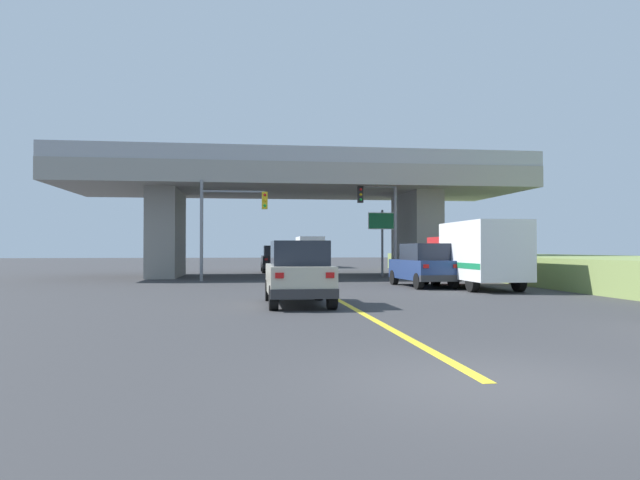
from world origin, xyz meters
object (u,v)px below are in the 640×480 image
object	(u,v)px
traffic_signal_nearside	(384,214)
semi_truck_distant	(309,251)
suv_crossing	(423,265)
box_truck	(477,254)
sedan_oncoming	(275,259)
traffic_signal_farside	(225,216)
suv_lead	(298,273)
highway_sign	(382,227)

from	to	relation	value
traffic_signal_nearside	semi_truck_distant	xyz separation A→B (m)	(-1.99, 22.40, -2.29)
suv_crossing	box_truck	distance (m)	2.56
traffic_signal_nearside	sedan_oncoming	bearing A→B (deg)	119.05
traffic_signal_nearside	traffic_signal_farside	size ratio (longest dim) A/B	1.10
suv_crossing	box_truck	world-z (taller)	box_truck
suv_lead	traffic_signal_farside	distance (m)	14.74
semi_truck_distant	traffic_signal_farside	bearing A→B (deg)	-107.26
suv_lead	traffic_signal_nearside	size ratio (longest dim) A/B	0.70
suv_crossing	semi_truck_distant	size ratio (longest dim) A/B	0.70
suv_lead	semi_truck_distant	bearing A→B (deg)	83.26
traffic_signal_nearside	semi_truck_distant	size ratio (longest dim) A/B	0.92
traffic_signal_nearside	semi_truck_distant	world-z (taller)	traffic_signal_nearside
box_truck	traffic_signal_nearside	xyz separation A→B (m)	(-2.14, 8.66, 2.28)
suv_crossing	sedan_oncoming	size ratio (longest dim) A/B	1.01
suv_lead	sedan_oncoming	size ratio (longest dim) A/B	0.92
suv_crossing	semi_truck_distant	bearing A→B (deg)	90.84
box_truck	semi_truck_distant	distance (m)	31.34
traffic_signal_nearside	highway_sign	distance (m)	2.47
suv_crossing	traffic_signal_farside	bearing A→B (deg)	142.97
traffic_signal_farside	semi_truck_distant	bearing A→B (deg)	72.74
traffic_signal_farside	sedan_oncoming	bearing A→B (deg)	73.61
semi_truck_distant	highway_sign	bearing A→B (deg)	-82.99
sedan_oncoming	box_truck	bearing A→B (deg)	-67.39
highway_sign	traffic_signal_nearside	bearing A→B (deg)	-101.63
traffic_signal_farside	suv_lead	bearing A→B (deg)	-78.84
sedan_oncoming	traffic_signal_nearside	world-z (taller)	traffic_signal_nearside
suv_lead	sedan_oncoming	xyz separation A→B (m)	(0.57, 25.71, 0.00)
suv_crossing	semi_truck_distant	distance (m)	29.66
highway_sign	semi_truck_distant	distance (m)	20.29
suv_crossing	traffic_signal_farside	distance (m)	11.56
highway_sign	semi_truck_distant	bearing A→B (deg)	97.01
suv_lead	suv_crossing	world-z (taller)	same
sedan_oncoming	traffic_signal_nearside	bearing A→B (deg)	-60.95
suv_lead	traffic_signal_nearside	bearing A→B (deg)	67.00
suv_crossing	box_truck	xyz separation A→B (m)	(2.02, -1.49, 0.55)
traffic_signal_nearside	highway_sign	world-z (taller)	traffic_signal_nearside
traffic_signal_farside	highway_sign	bearing A→B (deg)	18.43
box_truck	traffic_signal_nearside	bearing A→B (deg)	103.87
highway_sign	suv_crossing	bearing A→B (deg)	-92.14
suv_lead	sedan_oncoming	bearing A→B (deg)	88.74
traffic_signal_farside	box_truck	bearing A→B (deg)	-34.25
suv_crossing	traffic_signal_nearside	distance (m)	7.71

